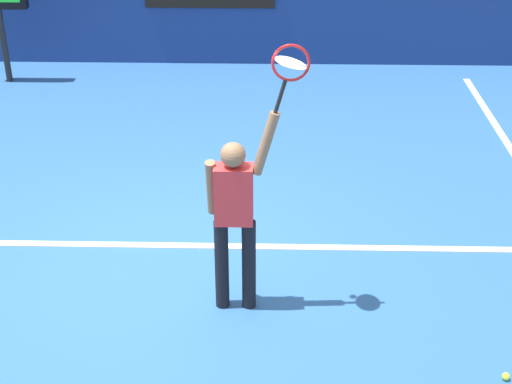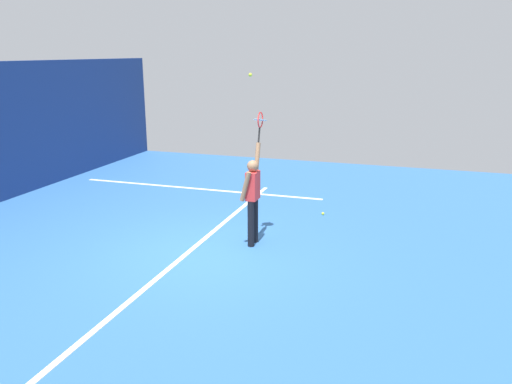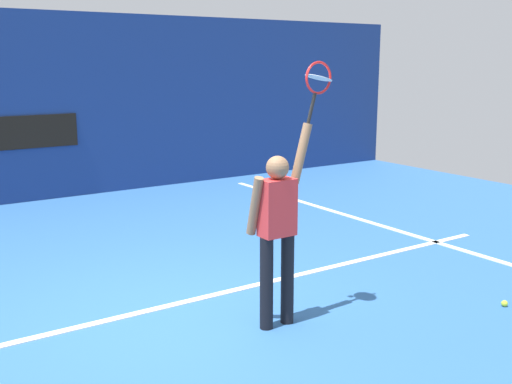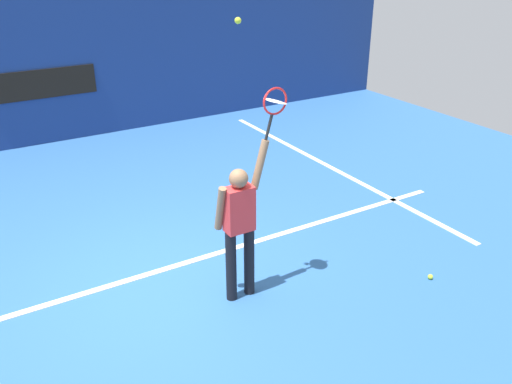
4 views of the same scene
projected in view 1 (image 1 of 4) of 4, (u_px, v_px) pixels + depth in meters
ground_plane at (166, 258)px, 7.87m from camera, size 18.00×18.00×0.00m
court_baseline at (169, 246)px, 8.08m from camera, size 10.00×0.10×0.01m
tennis_player at (235, 213)px, 6.69m from camera, size 0.64×0.31×1.98m
tennis_racket at (290, 67)px, 6.03m from camera, size 0.39×0.27×0.63m
spare_ball at (506, 376)px, 6.26m from camera, size 0.07×0.07×0.07m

